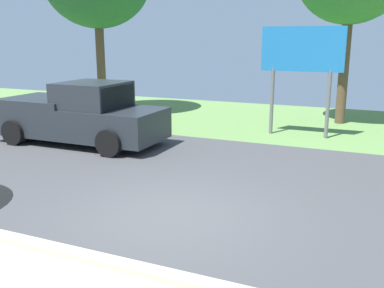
# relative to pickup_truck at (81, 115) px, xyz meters

# --- Properties ---
(ground_plane) EXTENTS (40.00, 22.00, 0.20)m
(ground_plane) POSITION_rel_pickup_truck_xyz_m (4.96, -0.95, -0.92)
(ground_plane) COLOR #424244
(pickup_truck) EXTENTS (5.20, 2.28, 1.88)m
(pickup_truck) POSITION_rel_pickup_truck_xyz_m (0.00, 0.00, 0.00)
(pickup_truck) COLOR #23282D
(pickup_truck) RESTS_ON ground_plane
(roadside_billboard) EXTENTS (2.60, 0.12, 3.50)m
(roadside_billboard) POSITION_rel_pickup_truck_xyz_m (5.90, 3.64, 1.68)
(roadside_billboard) COLOR slate
(roadside_billboard) RESTS_ON ground_plane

